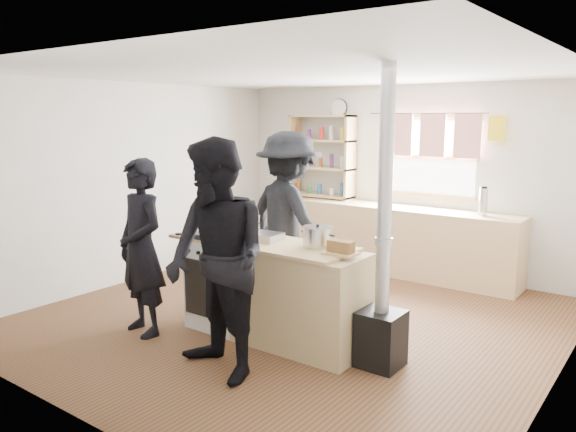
# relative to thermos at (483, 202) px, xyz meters

# --- Properties ---
(ground) EXTENTS (5.00, 5.00, 0.01)m
(ground) POSITION_rel_thermos_xyz_m (-1.20, -2.22, -1.07)
(ground) COLOR brown
(ground) RESTS_ON ground
(back_counter) EXTENTS (3.40, 0.55, 0.90)m
(back_counter) POSITION_rel_thermos_xyz_m (-1.20, 0.00, -0.62)
(back_counter) COLOR tan
(back_counter) RESTS_ON ground
(shelving_unit) EXTENTS (1.00, 0.28, 1.20)m
(shelving_unit) POSITION_rel_thermos_xyz_m (-2.40, 0.12, 0.45)
(shelving_unit) COLOR tan
(shelving_unit) RESTS_ON back_counter
(thermos) EXTENTS (0.10, 0.10, 0.33)m
(thermos) POSITION_rel_thermos_xyz_m (0.00, 0.00, 0.00)
(thermos) COLOR silver
(thermos) RESTS_ON back_counter
(cooking_island) EXTENTS (1.97, 0.64, 0.93)m
(cooking_island) POSITION_rel_thermos_xyz_m (-1.05, -2.77, -0.60)
(cooking_island) COLOR silver
(cooking_island) RESTS_ON ground
(skillet_greens) EXTENTS (0.35, 0.35, 0.05)m
(skillet_greens) POSITION_rel_thermos_xyz_m (-1.71, -2.97, -0.11)
(skillet_greens) COLOR black
(skillet_greens) RESTS_ON cooking_island
(roast_tray) EXTENTS (0.31, 0.26, 0.07)m
(roast_tray) POSITION_rel_thermos_xyz_m (-1.19, -2.73, -0.10)
(roast_tray) COLOR silver
(roast_tray) RESTS_ON cooking_island
(stockpot_stove) EXTENTS (0.25, 0.25, 0.20)m
(stockpot_stove) POSITION_rel_thermos_xyz_m (-1.52, -2.58, -0.05)
(stockpot_stove) COLOR silver
(stockpot_stove) RESTS_ON cooking_island
(stockpot_counter) EXTENTS (0.28, 0.28, 0.21)m
(stockpot_counter) POSITION_rel_thermos_xyz_m (-0.63, -2.66, -0.04)
(stockpot_counter) COLOR #B8B8BB
(stockpot_counter) RESTS_ON cooking_island
(bread_board) EXTENTS (0.28, 0.20, 0.12)m
(bread_board) POSITION_rel_thermos_xyz_m (-0.32, -2.78, -0.09)
(bread_board) COLOR tan
(bread_board) RESTS_ON cooking_island
(flue_heater) EXTENTS (0.35, 0.35, 2.50)m
(flue_heater) POSITION_rel_thermos_xyz_m (0.04, -2.71, -0.41)
(flue_heater) COLOR black
(flue_heater) RESTS_ON ground
(person_near_left) EXTENTS (0.69, 0.52, 1.70)m
(person_near_left) POSITION_rel_thermos_xyz_m (-2.16, -3.40, -0.22)
(person_near_left) COLOR black
(person_near_left) RESTS_ON ground
(person_near_right) EXTENTS (1.09, 0.94, 1.93)m
(person_near_right) POSITION_rel_thermos_xyz_m (-0.93, -3.65, -0.10)
(person_near_right) COLOR black
(person_near_right) RESTS_ON ground
(person_far) EXTENTS (1.39, 1.02, 1.93)m
(person_far) POSITION_rel_thermos_xyz_m (-1.57, -1.83, -0.10)
(person_far) COLOR black
(person_far) RESTS_ON ground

